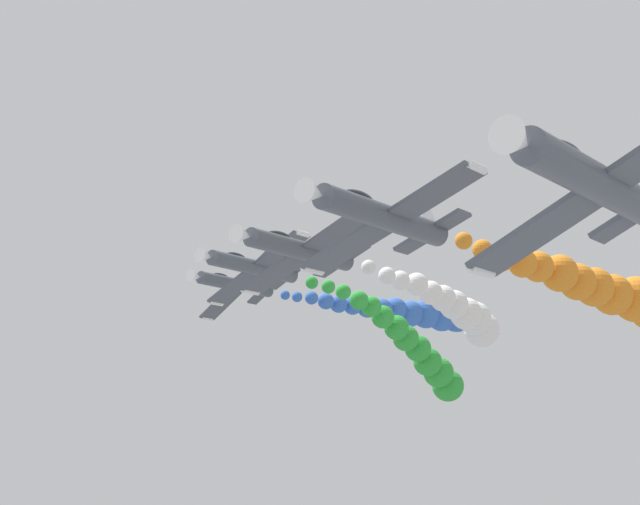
# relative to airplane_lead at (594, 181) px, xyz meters

# --- Properties ---
(airplane_lead) EXTENTS (8.78, 10.35, 4.45)m
(airplane_lead) POSITION_rel_airplane_lead_xyz_m (0.00, 0.00, 0.00)
(airplane_lead) COLOR #474C56
(airplane_left_inner) EXTENTS (9.02, 10.35, 3.85)m
(airplane_left_inner) POSITION_rel_airplane_lead_xyz_m (13.09, -8.64, 2.49)
(airplane_left_inner) COLOR #474C56
(airplane_right_inner) EXTENTS (8.91, 10.35, 4.14)m
(airplane_right_inner) POSITION_rel_airplane_lead_xyz_m (25.35, -18.48, 4.15)
(airplane_right_inner) COLOR #474C56
(smoke_trail_right_inner) EXTENTS (3.80, 19.90, 3.87)m
(smoke_trail_right_inner) POSITION_rel_airplane_lead_xyz_m (26.48, -39.21, 2.98)
(smoke_trail_right_inner) COLOR white
(airplane_left_outer) EXTENTS (8.66, 10.35, 4.70)m
(airplane_left_outer) POSITION_rel_airplane_lead_xyz_m (37.67, -28.68, 6.09)
(airplane_left_outer) COLOR #474C56
(smoke_trail_left_outer) EXTENTS (3.70, 24.82, 8.57)m
(smoke_trail_left_outer) POSITION_rel_airplane_lead_xyz_m (38.53, -52.81, 1.83)
(smoke_trail_left_outer) COLOR green
(airplane_right_outer) EXTENTS (8.19, 10.35, 5.55)m
(airplane_right_outer) POSITION_rel_airplane_lead_xyz_m (49.16, -39.72, 7.50)
(airplane_right_outer) COLOR #474C56
(smoke_trail_right_outer) EXTENTS (9.03, 25.63, 3.55)m
(smoke_trail_right_outer) POSITION_rel_airplane_lead_xyz_m (44.69, -64.67, 7.37)
(smoke_trail_right_outer) COLOR blue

